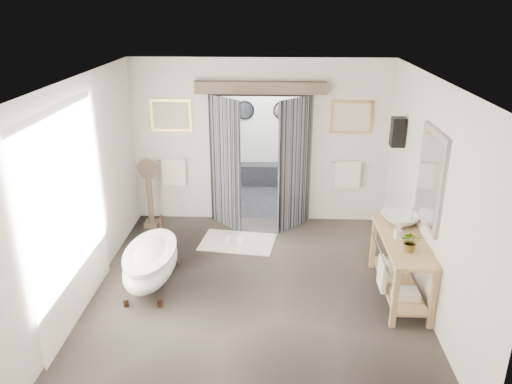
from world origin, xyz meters
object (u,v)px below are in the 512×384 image
(clawfoot_tub, at_px, (151,262))
(basin, at_px, (401,220))
(vanity, at_px, (399,262))
(rug, at_px, (238,242))

(clawfoot_tub, distance_m, basin, 3.52)
(vanity, xyz_separation_m, basin, (0.06, 0.40, 0.43))
(rug, height_order, basin, basin)
(clawfoot_tub, xyz_separation_m, basin, (3.46, 0.29, 0.57))
(basin, bearing_deg, clawfoot_tub, -179.37)
(clawfoot_tub, height_order, vanity, vanity)
(vanity, height_order, basin, basin)
(vanity, distance_m, basin, 0.59)
(clawfoot_tub, xyz_separation_m, vanity, (3.40, -0.11, 0.14))
(clawfoot_tub, bearing_deg, rug, 50.88)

